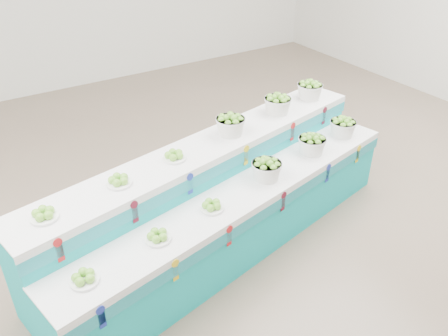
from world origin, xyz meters
The scene contains 14 objects.
ground centered at (0.00, 0.00, 0.00)m, with size 10.00×10.00×0.00m, color #73614F.
display_stand centered at (-0.12, -0.04, 0.51)m, with size 4.01×1.03×1.02m, color #11B6BA, non-canonical shape.
plate_lower_left centered at (-1.68, -0.62, 0.77)m, with size 0.22×0.22×0.09m, color white.
plate_lower_mid centered at (-1.03, -0.48, 0.77)m, with size 0.22×0.22×0.09m, color white.
plate_lower_right centered at (-0.45, -0.36, 0.77)m, with size 0.22×0.22×0.09m, color white.
basket_lower_left centered at (0.25, -0.22, 0.83)m, with size 0.29×0.29×0.22m, color silver, non-canonical shape.
basket_lower_mid centered at (0.96, -0.07, 0.83)m, with size 0.29×0.29×0.22m, color silver, non-canonical shape.
basket_lower_right centered at (1.53, 0.05, 0.83)m, with size 0.29×0.29×0.22m, color silver, non-canonical shape.
plate_upper_left centered at (-1.78, -0.13, 1.07)m, with size 0.22×0.22×0.09m, color white.
plate_upper_mid centered at (-1.13, 0.00, 1.07)m, with size 0.22×0.22×0.09m, color white.
plate_upper_right centered at (-0.55, 0.12, 1.07)m, with size 0.22×0.22×0.09m, color white.
basket_upper_left centered at (0.15, 0.27, 1.13)m, with size 0.29×0.29×0.22m, color silver, non-canonical shape.
basket_upper_mid centered at (0.86, 0.42, 1.13)m, with size 0.29×0.29×0.22m, color silver, non-canonical shape.
basket_upper_right centered at (1.42, 0.53, 1.13)m, with size 0.29×0.29×0.22m, color silver, non-canonical shape.
Camera 1 is at (-2.14, -3.21, 3.19)m, focal length 37.44 mm.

